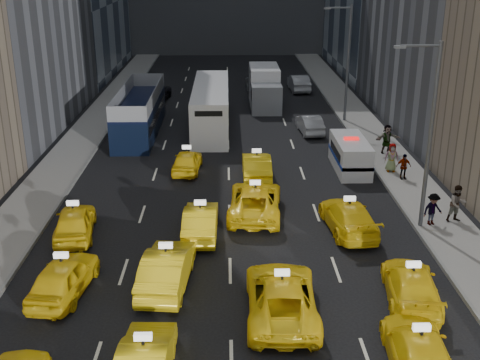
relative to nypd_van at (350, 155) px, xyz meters
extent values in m
cube|color=gray|center=(-18.00, 4.40, -0.87)|extent=(3.00, 90.00, 0.15)
cube|color=gray|center=(3.00, 4.40, -0.87)|extent=(3.00, 90.00, 0.15)
cube|color=slate|center=(-16.55, 4.40, -0.85)|extent=(0.15, 90.00, 0.18)
cube|color=slate|center=(1.55, 4.40, -0.85)|extent=(0.15, 90.00, 0.18)
cylinder|color=#595B60|center=(1.80, -8.60, 3.56)|extent=(0.20, 0.20, 9.00)
cylinder|color=#595B60|center=(0.90, -8.60, 7.86)|extent=(1.80, 0.12, 0.12)
cube|color=slate|center=(0.00, -8.60, 7.81)|extent=(0.50, 0.22, 0.12)
cylinder|color=#595B60|center=(1.80, 11.40, 3.56)|extent=(0.20, 0.20, 9.00)
cylinder|color=#595B60|center=(0.90, 11.40, 7.86)|extent=(1.80, 0.12, 0.12)
cube|color=slate|center=(0.00, 11.40, 7.81)|extent=(0.50, 0.22, 0.12)
imported|color=yellow|center=(-1.53, -19.20, -0.26)|extent=(2.32, 4.87, 1.37)
imported|color=yellow|center=(-14.01, -14.31, -0.20)|extent=(2.30, 4.55, 1.49)
imported|color=yellow|center=(-10.04, -13.77, -0.15)|extent=(2.11, 4.95, 1.59)
imported|color=yellow|center=(-5.63, -15.93, -0.18)|extent=(2.69, 5.58, 1.53)
imported|color=yellow|center=(-0.58, -15.12, -0.26)|extent=(2.51, 4.90, 1.36)
imported|color=yellow|center=(-14.80, -9.12, -0.20)|extent=(2.29, 4.54, 1.48)
imported|color=yellow|center=(-8.87, -9.12, -0.21)|extent=(1.61, 4.45, 1.46)
imported|color=yellow|center=(-6.19, -6.77, -0.17)|extent=(3.02, 5.75, 1.54)
imported|color=yellow|center=(-1.78, -8.79, -0.21)|extent=(2.47, 5.17, 1.45)
imported|color=yellow|center=(-10.05, -0.13, -0.27)|extent=(1.89, 4.07, 1.35)
imported|color=yellow|center=(-5.86, -1.52, -0.17)|extent=(1.63, 4.67, 1.54)
cube|color=silver|center=(0.00, 0.00, 0.03)|extent=(1.86, 4.86, 1.94)
cylinder|color=black|center=(-0.78, -1.53, -0.55)|extent=(0.28, 0.78, 0.78)
cylinder|color=black|center=(0.78, -1.53, -0.55)|extent=(0.28, 0.78, 0.78)
cylinder|color=black|center=(-0.78, 1.53, -0.55)|extent=(0.28, 0.78, 0.78)
cylinder|color=black|center=(0.78, 1.53, -0.55)|extent=(0.28, 0.78, 0.78)
cube|color=navy|center=(0.00, 0.00, -0.10)|extent=(1.89, 4.86, 0.22)
cube|color=red|center=(0.00, 0.00, 1.07)|extent=(0.88, 0.31, 0.14)
cube|color=black|center=(-14.07, 8.62, 0.73)|extent=(2.98, 11.53, 3.33)
cylinder|color=black|center=(-15.22, 3.79, -0.39)|extent=(0.28, 1.10, 1.10)
cylinder|color=black|center=(-12.92, 3.79, -0.39)|extent=(0.28, 1.10, 1.10)
cylinder|color=black|center=(-15.22, 13.45, -0.39)|extent=(0.28, 1.10, 1.10)
cylinder|color=black|center=(-12.92, 13.45, -0.39)|extent=(0.28, 1.10, 1.10)
cube|color=white|center=(-8.80, 9.96, 0.69)|extent=(2.83, 12.66, 3.26)
cylinder|color=black|center=(-9.97, 4.55, -0.39)|extent=(0.28, 1.10, 1.10)
cylinder|color=black|center=(-7.64, 4.55, -0.39)|extent=(0.28, 1.10, 1.10)
cylinder|color=black|center=(-9.97, 15.37, -0.39)|extent=(0.28, 1.10, 1.10)
cylinder|color=black|center=(-7.64, 15.37, -0.39)|extent=(0.28, 1.10, 1.10)
cube|color=white|center=(-4.28, 16.85, 0.73)|extent=(2.97, 7.45, 3.34)
cylinder|color=black|center=(-5.38, 14.09, -0.39)|extent=(0.28, 1.10, 1.10)
cylinder|color=black|center=(-3.17, 14.09, -0.39)|extent=(0.28, 1.10, 1.10)
cylinder|color=black|center=(-5.38, 19.60, -0.39)|extent=(0.28, 1.10, 1.10)
cylinder|color=black|center=(-3.17, 19.60, -0.39)|extent=(0.28, 1.10, 1.10)
imported|color=#9B9CA2|center=(-1.41, 8.25, -0.26)|extent=(1.79, 4.25, 1.36)
imported|color=black|center=(-14.22, 19.18, -0.19)|extent=(3.02, 5.60, 1.49)
imported|color=gray|center=(-4.62, 24.20, -0.18)|extent=(2.15, 5.24, 1.52)
imported|color=black|center=(-9.65, 22.21, -0.18)|extent=(2.05, 4.59, 1.53)
imported|color=#97999E|center=(-0.56, 23.06, -0.15)|extent=(1.91, 4.89, 1.59)
imported|color=gray|center=(3.68, -8.15, 0.15)|extent=(1.00, 0.67, 1.88)
imported|color=gray|center=(2.37, -8.50, 0.02)|extent=(1.13, 0.76, 1.61)
imported|color=gray|center=(2.73, -2.10, -0.03)|extent=(0.93, 0.48, 1.53)
imported|color=gray|center=(2.37, -0.75, 0.09)|extent=(0.89, 0.53, 1.76)
imported|color=gray|center=(2.99, 2.85, 0.17)|extent=(1.85, 0.93, 1.91)
camera|label=1|loc=(-7.58, -35.05, 11.59)|focal=45.00mm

